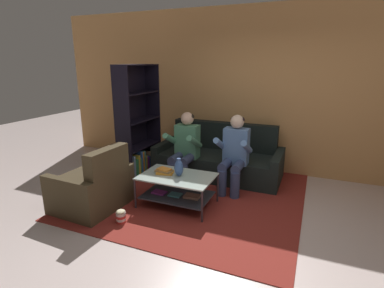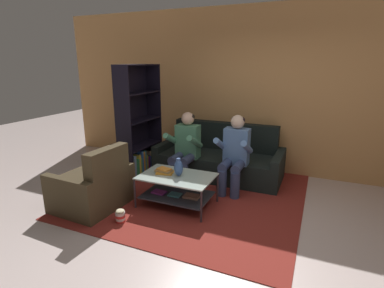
{
  "view_description": "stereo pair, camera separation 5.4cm",
  "coord_description": "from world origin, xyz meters",
  "px_view_note": "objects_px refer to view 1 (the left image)",
  "views": [
    {
      "loc": [
        0.87,
        -2.97,
        1.97
      ],
      "look_at": [
        -0.73,
        0.85,
        0.82
      ],
      "focal_mm": 28.0,
      "sensor_mm": 36.0,
      "label": 1
    },
    {
      "loc": [
        0.92,
        -2.95,
        1.97
      ],
      "look_at": [
        -0.73,
        0.85,
        0.82
      ],
      "focal_mm": 28.0,
      "sensor_mm": 36.0,
      "label": 2
    }
  ],
  "objects_px": {
    "coffee_table": "(177,186)",
    "book_stack": "(165,171)",
    "popcorn_tub": "(121,216)",
    "vase": "(179,168)",
    "person_seated_right": "(234,151)",
    "person_seated_left": "(185,146)",
    "armchair": "(93,188)",
    "couch": "(219,159)",
    "bookshelf": "(136,135)"
  },
  "relations": [
    {
      "from": "coffee_table",
      "to": "bookshelf",
      "type": "height_order",
      "value": "bookshelf"
    },
    {
      "from": "armchair",
      "to": "popcorn_tub",
      "type": "relative_size",
      "value": 5.38
    },
    {
      "from": "book_stack",
      "to": "person_seated_left",
      "type": "bearing_deg",
      "value": 93.27
    },
    {
      "from": "vase",
      "to": "popcorn_tub",
      "type": "xyz_separation_m",
      "value": [
        -0.48,
        -0.71,
        -0.48
      ]
    },
    {
      "from": "person_seated_right",
      "to": "vase",
      "type": "relative_size",
      "value": 4.65
    },
    {
      "from": "person_seated_right",
      "to": "popcorn_tub",
      "type": "relative_size",
      "value": 6.71
    },
    {
      "from": "couch",
      "to": "armchair",
      "type": "relative_size",
      "value": 2.29
    },
    {
      "from": "couch",
      "to": "bookshelf",
      "type": "xyz_separation_m",
      "value": [
        -1.42,
        -0.42,
        0.41
      ]
    },
    {
      "from": "person_seated_left",
      "to": "popcorn_tub",
      "type": "xyz_separation_m",
      "value": [
        -0.2,
        -1.52,
        -0.54
      ]
    },
    {
      "from": "popcorn_tub",
      "to": "vase",
      "type": "bearing_deg",
      "value": 56.12
    },
    {
      "from": "couch",
      "to": "armchair",
      "type": "bearing_deg",
      "value": -122.98
    },
    {
      "from": "couch",
      "to": "coffee_table",
      "type": "bearing_deg",
      "value": -96.94
    },
    {
      "from": "couch",
      "to": "popcorn_tub",
      "type": "height_order",
      "value": "couch"
    },
    {
      "from": "vase",
      "to": "armchair",
      "type": "height_order",
      "value": "armchair"
    },
    {
      "from": "armchair",
      "to": "coffee_table",
      "type": "bearing_deg",
      "value": 25.54
    },
    {
      "from": "person_seated_left",
      "to": "armchair",
      "type": "distance_m",
      "value": 1.57
    },
    {
      "from": "person_seated_right",
      "to": "bookshelf",
      "type": "relative_size",
      "value": 0.62
    },
    {
      "from": "book_stack",
      "to": "person_seated_right",
      "type": "bearing_deg",
      "value": 45.62
    },
    {
      "from": "popcorn_tub",
      "to": "book_stack",
      "type": "bearing_deg",
      "value": 70.98
    },
    {
      "from": "couch",
      "to": "person_seated_left",
      "type": "height_order",
      "value": "person_seated_left"
    },
    {
      "from": "person_seated_left",
      "to": "vase",
      "type": "relative_size",
      "value": 4.6
    },
    {
      "from": "person_seated_right",
      "to": "book_stack",
      "type": "height_order",
      "value": "person_seated_right"
    },
    {
      "from": "coffee_table",
      "to": "armchair",
      "type": "distance_m",
      "value": 1.15
    },
    {
      "from": "book_stack",
      "to": "bookshelf",
      "type": "height_order",
      "value": "bookshelf"
    },
    {
      "from": "person_seated_left",
      "to": "coffee_table",
      "type": "distance_m",
      "value": 0.92
    },
    {
      "from": "vase",
      "to": "popcorn_tub",
      "type": "height_order",
      "value": "vase"
    },
    {
      "from": "armchair",
      "to": "popcorn_tub",
      "type": "bearing_deg",
      "value": -19.46
    },
    {
      "from": "couch",
      "to": "popcorn_tub",
      "type": "xyz_separation_m",
      "value": [
        -0.62,
        -2.07,
        -0.2
      ]
    },
    {
      "from": "person_seated_right",
      "to": "couch",
      "type": "bearing_deg",
      "value": 127.32
    },
    {
      "from": "coffee_table",
      "to": "bookshelf",
      "type": "bearing_deg",
      "value": 143.26
    },
    {
      "from": "person_seated_left",
      "to": "bookshelf",
      "type": "xyz_separation_m",
      "value": [
        -1.01,
        0.12,
        0.07
      ]
    },
    {
      "from": "coffee_table",
      "to": "book_stack",
      "type": "height_order",
      "value": "book_stack"
    },
    {
      "from": "vase",
      "to": "bookshelf",
      "type": "relative_size",
      "value": 0.13
    },
    {
      "from": "coffee_table",
      "to": "vase",
      "type": "bearing_deg",
      "value": 8.01
    },
    {
      "from": "couch",
      "to": "book_stack",
      "type": "distance_m",
      "value": 1.41
    },
    {
      "from": "couch",
      "to": "person_seated_right",
      "type": "bearing_deg",
      "value": -52.68
    },
    {
      "from": "couch",
      "to": "person_seated_left",
      "type": "distance_m",
      "value": 0.77
    },
    {
      "from": "vase",
      "to": "popcorn_tub",
      "type": "distance_m",
      "value": 0.98
    },
    {
      "from": "vase",
      "to": "book_stack",
      "type": "bearing_deg",
      "value": 177.0
    },
    {
      "from": "coffee_table",
      "to": "book_stack",
      "type": "xyz_separation_m",
      "value": [
        -0.2,
        0.02,
        0.19
      ]
    },
    {
      "from": "person_seated_right",
      "to": "popcorn_tub",
      "type": "xyz_separation_m",
      "value": [
        -1.03,
        -1.52,
        -0.55
      ]
    },
    {
      "from": "coffee_table",
      "to": "popcorn_tub",
      "type": "xyz_separation_m",
      "value": [
        -0.45,
        -0.71,
        -0.2
      ]
    },
    {
      "from": "book_stack",
      "to": "popcorn_tub",
      "type": "distance_m",
      "value": 0.86
    },
    {
      "from": "vase",
      "to": "bookshelf",
      "type": "bearing_deg",
      "value": 143.87
    },
    {
      "from": "vase",
      "to": "armchair",
      "type": "relative_size",
      "value": 0.27
    },
    {
      "from": "person_seated_left",
      "to": "vase",
      "type": "bearing_deg",
      "value": -71.42
    },
    {
      "from": "vase",
      "to": "person_seated_right",
      "type": "bearing_deg",
      "value": 55.6
    },
    {
      "from": "coffee_table",
      "to": "vase",
      "type": "distance_m",
      "value": 0.27
    },
    {
      "from": "couch",
      "to": "coffee_table",
      "type": "relative_size",
      "value": 2.15
    },
    {
      "from": "couch",
      "to": "vase",
      "type": "xyz_separation_m",
      "value": [
        -0.14,
        -1.36,
        0.28
      ]
    }
  ]
}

